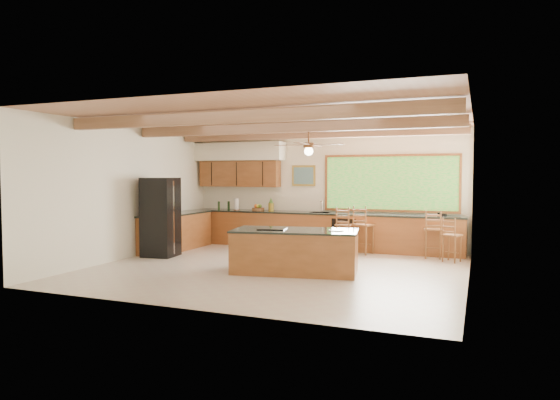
% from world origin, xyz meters
% --- Properties ---
extents(ground, '(7.20, 7.20, 0.00)m').
position_xyz_m(ground, '(0.00, 0.00, 0.00)').
color(ground, beige).
rests_on(ground, ground).
extents(room_shell, '(7.27, 6.54, 3.02)m').
position_xyz_m(room_shell, '(-0.17, 0.65, 2.21)').
color(room_shell, silver).
rests_on(room_shell, ground).
extents(counter_run, '(7.12, 3.10, 1.28)m').
position_xyz_m(counter_run, '(-0.82, 2.52, 0.47)').
color(counter_run, brown).
rests_on(counter_run, ground).
extents(island, '(2.53, 1.51, 0.85)m').
position_xyz_m(island, '(0.48, -0.23, 0.42)').
color(island, brown).
rests_on(island, ground).
extents(refrigerator, '(0.77, 0.75, 1.81)m').
position_xyz_m(refrigerator, '(-3.05, 0.40, 0.91)').
color(refrigerator, black).
rests_on(refrigerator, ground).
extents(bar_stool_a, '(0.52, 0.52, 1.15)m').
position_xyz_m(bar_stool_a, '(1.22, 2.39, 0.68)').
color(bar_stool_a, brown).
rests_on(bar_stool_a, ground).
extents(bar_stool_b, '(0.47, 0.47, 1.12)m').
position_xyz_m(bar_stool_b, '(0.79, 2.39, 0.66)').
color(bar_stool_b, brown).
rests_on(bar_stool_b, ground).
extents(bar_stool_c, '(0.45, 0.45, 0.96)m').
position_xyz_m(bar_stool_c, '(3.22, 2.05, 0.57)').
color(bar_stool_c, brown).
rests_on(bar_stool_c, ground).
extents(bar_stool_d, '(0.44, 0.44, 1.09)m').
position_xyz_m(bar_stool_d, '(2.79, 2.39, 0.64)').
color(bar_stool_d, brown).
rests_on(bar_stool_d, ground).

